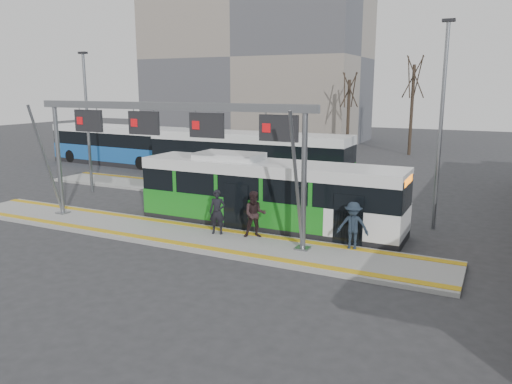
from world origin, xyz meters
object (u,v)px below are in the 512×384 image
Objects in this scene: gantry at (166,129)px; passenger_b at (255,214)px; passenger_c at (353,226)px; passenger_a at (217,212)px; hero_bus at (268,195)px.

gantry is 4.90m from passenger_b.
passenger_b is at bearing 174.76° from passenger_c.
passenger_a is (2.08, 0.35, -3.25)m from gantry.
hero_bus is (3.29, 2.54, -2.86)m from gantry.
gantry is 1.14× the size of hero_bus.
gantry reaches higher than passenger_b.
hero_bus is 6.53× the size of passenger_c.
passenger_c is (7.46, 0.85, -3.27)m from gantry.
gantry reaches higher than passenger_c.
gantry is at bearing -142.50° from hero_bus.
passenger_a is 5.41m from passenger_c.
passenger_a is at bearing 176.34° from passenger_c.
passenger_c is at bearing 6.47° from gantry.
passenger_b reaches higher than passenger_c.
passenger_b is (0.34, -1.94, -0.37)m from hero_bus.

